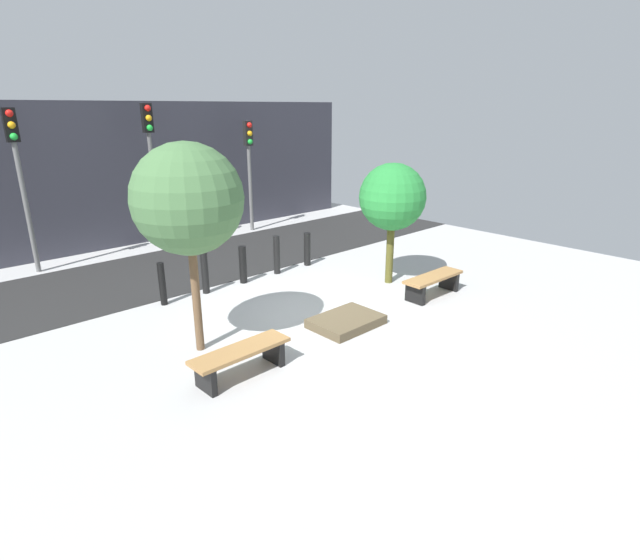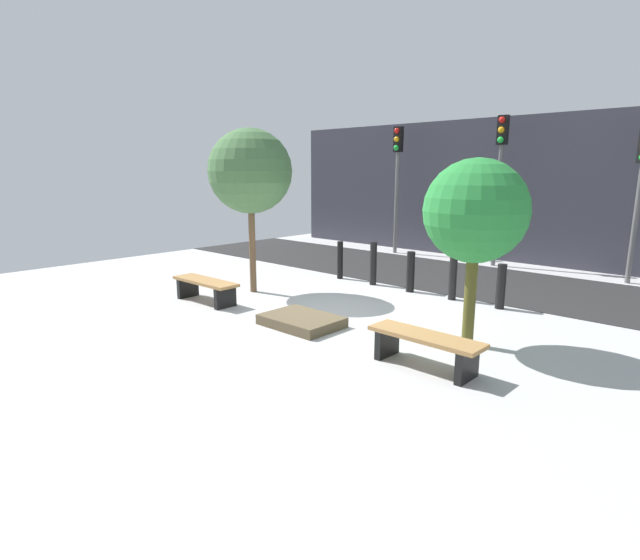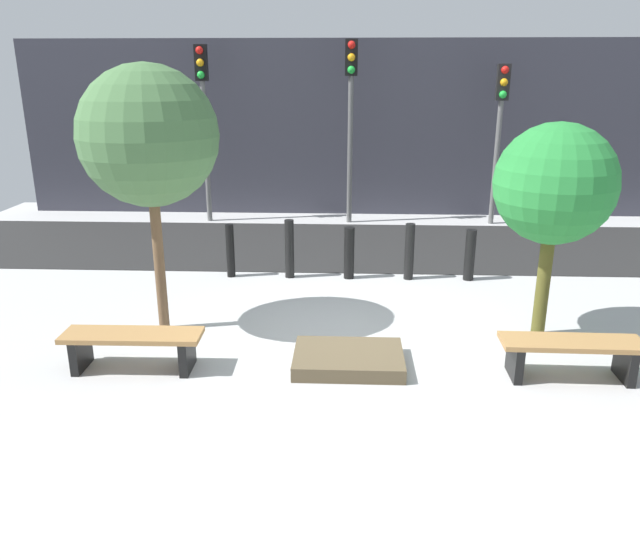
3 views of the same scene
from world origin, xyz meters
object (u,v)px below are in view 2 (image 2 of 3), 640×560
bench_right (425,344)px  bollard_center (411,272)px  tree_behind_left_bench (250,172)px  bollard_right (453,277)px  tree_behind_right_bench (476,212)px  bollard_left (373,263)px  traffic_light_west (397,168)px  planter_bed (302,321)px  traffic_light_mid_west (500,165)px  bench_left (206,286)px  bollard_far_left (340,260)px  bollard_far_right (501,287)px

bench_right → bollard_center: (-2.58, 3.65, 0.12)m
tree_behind_left_bench → bollard_right: size_ratio=3.61×
tree_behind_right_bench → bollard_left: size_ratio=2.78×
bollard_center → bollard_left: bearing=180.0°
bench_right → bollard_left: 5.14m
traffic_light_west → bollard_right: bearing=-44.3°
tree_behind_right_bench → traffic_light_west: (-5.96, 6.69, 0.70)m
tree_behind_right_bench → bollard_center: tree_behind_right_bench is taller
planter_bed → traffic_light_mid_west: bearing=90.0°
bench_right → planter_bed: (-2.58, 0.20, -0.25)m
bench_left → tree_behind_right_bench: tree_behind_right_bench is taller
planter_bed → bollard_left: bollard_left is taller
bench_left → bollard_far_left: 3.69m
tree_behind_right_bench → bollard_far_right: 2.92m
bollard_left → bollard_center: (1.03, 0.00, -0.06)m
bollard_center → traffic_light_west: (-3.38, 4.31, 2.30)m
bench_right → tree_behind_left_bench: tree_behind_left_bench is taller
bollard_left → traffic_light_mid_west: bearing=76.5°
tree_behind_left_bench → bollard_far_right: (4.65, 2.38, -2.19)m
bollard_far_right → traffic_light_mid_west: size_ratio=0.22×
bollard_left → bench_right: bearing=-45.3°
bollard_left → traffic_light_mid_west: traffic_light_mid_west is taller
tree_behind_right_bench → bollard_center: (-2.58, 2.38, -1.60)m
planter_bed → traffic_light_west: bearing=113.5°
bollard_far_left → bollard_left: (1.03, 0.00, 0.04)m
bollard_far_right → traffic_light_west: 7.32m
bench_left → traffic_light_mid_west: 8.73m
planter_bed → tree_behind_left_bench: size_ratio=0.38×
bollard_left → bollard_right: bearing=0.0°
bench_left → tree_behind_right_bench: 5.59m
tree_behind_left_bench → bollard_far_left: size_ratio=3.78×
bollard_far_right → bench_right: bearing=-82.0°
bench_right → bollard_right: size_ratio=1.66×
bollard_right → traffic_light_mid_west: traffic_light_mid_west is taller
bollard_far_left → bollard_left: size_ratio=0.91×
bench_right → traffic_light_west: (-5.96, 7.96, 2.42)m
bench_left → bollard_right: bollard_right is taller
tree_behind_right_bench → traffic_light_mid_west: 7.22m
tree_behind_left_bench → bollard_center: (2.58, 2.38, -2.18)m
tree_behind_right_bench → bollard_left: (-3.62, 2.38, -1.54)m
bollard_left → traffic_light_mid_west: size_ratio=0.25×
tree_behind_left_bench → bollard_far_left: 3.26m
bollard_right → traffic_light_west: (-4.41, 4.31, 2.26)m
tree_behind_left_bench → bollard_left: tree_behind_left_bench is taller
bollard_left → bench_left: bearing=-113.0°
tree_behind_right_bench → traffic_light_west: size_ratio=0.71×
bollard_center → bollard_right: bearing=0.0°
planter_bed → bollard_far_right: bollard_far_right is taller
bench_left → traffic_light_mid_west: (2.58, 7.96, 2.49)m
tree_behind_right_bench → traffic_light_mid_west: bearing=111.1°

